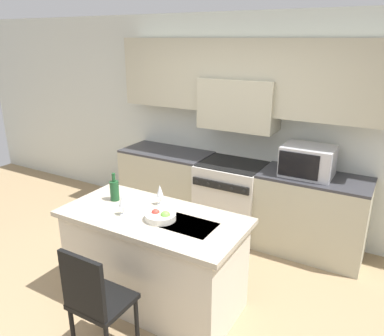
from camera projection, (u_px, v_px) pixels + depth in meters
ground_plane at (148, 314)px, 3.44m from camera, size 10.00×10.00×0.00m
back_cabinetry at (244, 108)px, 4.61m from camera, size 10.00×0.46×2.70m
back_counter at (232, 197)px, 4.77m from camera, size 3.20×0.62×0.94m
range_stove at (231, 198)px, 4.76m from camera, size 0.79×0.70×0.94m
microwave at (308, 161)px, 4.14m from camera, size 0.55×0.43×0.34m
kitchen_island at (154, 259)px, 3.48m from camera, size 1.69×0.81×0.91m
island_chair at (95, 299)px, 2.79m from camera, size 0.42×0.40×0.98m
wine_bottle at (114, 190)px, 3.60m from camera, size 0.09×0.09×0.28m
wine_glass_near at (122, 201)px, 3.29m from camera, size 0.07×0.07×0.20m
wine_glass_far at (160, 191)px, 3.49m from camera, size 0.07×0.07×0.20m
fruit_bowl at (161, 216)px, 3.23m from camera, size 0.27×0.27×0.09m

